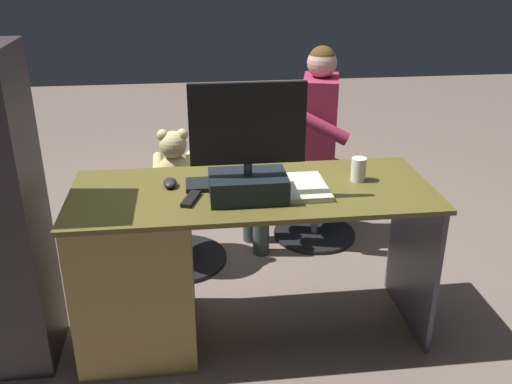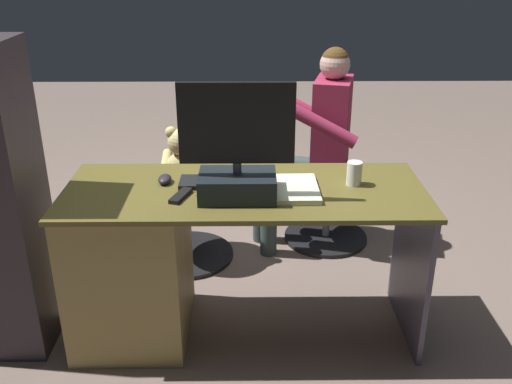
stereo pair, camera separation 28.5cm
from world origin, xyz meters
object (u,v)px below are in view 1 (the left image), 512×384
at_px(computer_mouse, 170,183).
at_px(office_chair_teddy, 178,221).
at_px(monitor, 248,164).
at_px(teddy_bear, 174,161).
at_px(person, 305,134).
at_px(cup, 358,169).
at_px(tv_remote, 191,199).
at_px(desk, 159,264).
at_px(visitor_chair, 316,197).
at_px(keyboard, 233,183).

height_order(computer_mouse, office_chair_teddy, computer_mouse).
relative_size(monitor, office_chair_teddy, 0.89).
xyz_separation_m(teddy_bear, person, (-0.77, -0.18, 0.07)).
distance_m(cup, tv_remote, 0.77).
bearing_deg(cup, desk, 2.84).
bearing_deg(teddy_bear, tv_remote, 96.18).
bearing_deg(visitor_chair, teddy_bear, 13.29).
relative_size(keyboard, office_chair_teddy, 0.76).
bearing_deg(visitor_chair, monitor, 61.89).
distance_m(monitor, cup, 0.54).
bearing_deg(cup, tv_remote, 10.16).
bearing_deg(teddy_bear, cup, 141.87).
bearing_deg(tv_remote, person, -106.28).
xyz_separation_m(desk, computer_mouse, (-0.07, -0.07, 0.37)).
distance_m(cup, person, 0.85).
relative_size(computer_mouse, visitor_chair, 0.18).
height_order(keyboard, person, person).
bearing_deg(office_chair_teddy, computer_mouse, 89.77).
height_order(monitor, keyboard, monitor).
distance_m(tv_remote, person, 1.20).
height_order(tv_remote, visitor_chair, tv_remote).
relative_size(desk, monitor, 3.23).
distance_m(visitor_chair, person, 0.44).
xyz_separation_m(office_chair_teddy, teddy_bear, (0.00, -0.01, 0.36)).
height_order(teddy_bear, visitor_chair, teddy_bear).
xyz_separation_m(monitor, person, (-0.44, -0.98, -0.20)).
bearing_deg(office_chair_teddy, teddy_bear, -90.00).
distance_m(keyboard, computer_mouse, 0.28).
relative_size(keyboard, visitor_chair, 0.80).
distance_m(cup, teddy_bear, 1.09).
height_order(desk, visitor_chair, desk).
height_order(keyboard, tv_remote, keyboard).
relative_size(computer_mouse, teddy_bear, 0.28).
distance_m(computer_mouse, teddy_bear, 0.65).
bearing_deg(monitor, person, -114.35).
bearing_deg(cup, person, -84.92).
bearing_deg(office_chair_teddy, visitor_chair, -165.97).
bearing_deg(person, teddy_bear, 13.20).
bearing_deg(keyboard, teddy_bear, -67.06).
xyz_separation_m(monitor, keyboard, (0.05, -0.14, -0.14)).
relative_size(desk, teddy_bear, 4.65).
bearing_deg(computer_mouse, teddy_bear, -90.23).
height_order(keyboard, cup, cup).
height_order(monitor, computer_mouse, monitor).
xyz_separation_m(computer_mouse, office_chair_teddy, (-0.00, -0.62, -0.50)).
bearing_deg(tv_remote, teddy_bear, -65.21).
relative_size(office_chair_teddy, teddy_bear, 1.62).
height_order(cup, teddy_bear, cup).
xyz_separation_m(keyboard, office_chair_teddy, (0.28, -0.64, -0.49)).
xyz_separation_m(keyboard, cup, (-0.57, 0.01, 0.04)).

